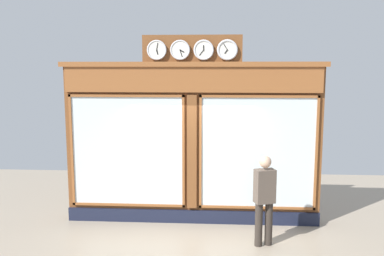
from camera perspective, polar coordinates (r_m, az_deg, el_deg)
The scene contains 2 objects.
shop_facade at distance 8.66m, azimuth 0.05°, elevation -1.94°, with size 5.41×0.42×3.90m.
pedestrian at distance 7.75m, azimuth 9.94°, elevation -9.30°, with size 0.41×0.33×1.69m.
Camera 1 is at (-0.52, 8.37, 3.28)m, focal length 38.73 mm.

